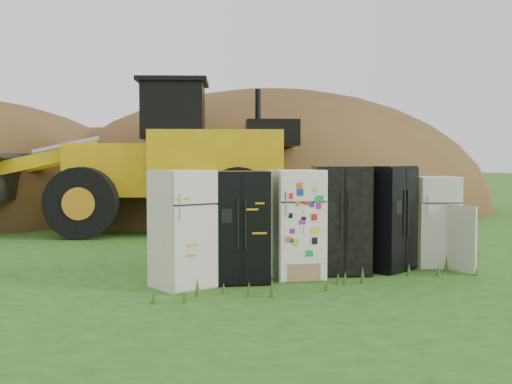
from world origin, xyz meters
TOP-DOWN VIEW (x-y plane):
  - ground at (0.00, 0.00)m, footprint 120.00×120.00m
  - fridge_leftmost at (-2.38, 0.02)m, footprint 0.93×0.91m
  - fridge_black_side at (-1.47, 0.02)m, footprint 1.06×0.92m
  - fridge_sticker at (-0.46, -0.02)m, footprint 0.91×0.86m
  - fridge_dark_mid at (0.39, 0.02)m, footprint 1.14×1.04m
  - fridge_black_right at (1.26, 0.03)m, footprint 1.12×1.04m
  - fridge_open_door at (2.35, 0.01)m, footprint 0.92×0.89m
  - wheel_loader at (-1.34, 7.39)m, footprint 8.84×6.11m
  - dirt_mound_right at (4.82, 11.63)m, footprint 16.72×12.26m
  - dirt_mound_back at (0.22, 17.12)m, footprint 16.07×10.72m

SIDE VIEW (x-z plane):
  - ground at x=0.00m, z-range 0.00..0.00m
  - dirt_mound_right at x=4.82m, z-range -4.39..4.39m
  - dirt_mound_back at x=0.22m, z-range -3.21..3.21m
  - fridge_open_door at x=2.35m, z-range 0.00..1.61m
  - fridge_black_side at x=-1.47m, z-range 0.00..1.73m
  - fridge_sticker at x=-0.46m, z-range 0.00..1.75m
  - fridge_leftmost at x=-2.38m, z-range 0.00..1.76m
  - fridge_dark_mid at x=0.39m, z-range 0.00..1.80m
  - fridge_black_right at x=1.26m, z-range 0.00..1.80m
  - wheel_loader at x=-1.34m, z-range 0.00..3.96m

